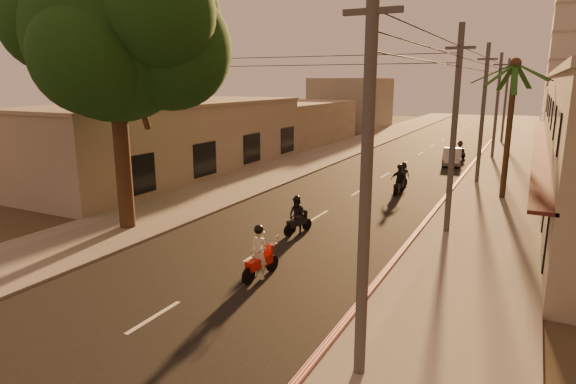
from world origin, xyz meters
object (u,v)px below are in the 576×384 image
scooter_red (260,255)px  scooter_far_b (460,151)px  scooter_mid_b (399,181)px  parked_car (452,157)px  broadleaf_tree (122,37)px  palm_tree (515,72)px  scooter_far_a (404,175)px  scooter_mid_a (297,216)px

scooter_red → scooter_far_b: (2.46, 29.97, -0.07)m
scooter_mid_b → parked_car: bearing=87.7°
broadleaf_tree → scooter_red: (7.90, -2.29, -7.63)m
palm_tree → parked_car: bearing=112.3°
scooter_red → scooter_far_a: 17.19m
scooter_red → scooter_mid_b: scooter_red is taller
scooter_mid_b → scooter_far_a: size_ratio=1.17×
scooter_mid_a → scooter_mid_b: scooter_mid_b is taller
palm_tree → parked_car: size_ratio=1.94×
scooter_far_a → parked_car: 9.90m
palm_tree → parked_car: 13.36m
scooter_mid_b → scooter_far_a: scooter_mid_b is taller
scooter_mid_b → scooter_far_b: (1.40, 15.21, -0.04)m
scooter_red → scooter_mid_b: size_ratio=1.05×
palm_tree → scooter_mid_a: size_ratio=4.64×
palm_tree → scooter_far_a: palm_tree is taller
scooter_mid_a → parked_car: 22.15m
scooter_far_a → scooter_far_b: 12.90m
palm_tree → scooter_mid_b: bearing=-166.2°
broadleaf_tree → scooter_far_a: (8.64, 14.89, -7.75)m
palm_tree → scooter_far_a: size_ratio=5.14×
broadleaf_tree → scooter_mid_a: size_ratio=6.85×
scooter_mid_b → scooter_far_b: bearing=88.2°
broadleaf_tree → parked_car: bearing=67.6°
scooter_red → scooter_mid_a: bearing=108.6°
broadleaf_tree → scooter_far_b: (10.36, 27.68, -7.70)m
broadleaf_tree → palm_tree: bearing=43.5°
broadleaf_tree → scooter_far_a: size_ratio=7.58×
palm_tree → scooter_far_b: (-4.25, 13.82, -6.37)m
scooter_mid_a → scooter_far_a: bearing=97.0°
scooter_red → scooter_mid_b: (1.06, 14.76, -0.03)m
broadleaf_tree → scooter_far_b: size_ratio=7.16×
scooter_red → scooter_mid_a: (-1.02, 5.05, -0.04)m
scooter_far_b → scooter_mid_b: bearing=-73.0°
palm_tree → scooter_red: 18.59m
scooter_red → scooter_far_b: scooter_red is taller
scooter_mid_a → scooter_far_b: 25.16m
scooter_far_a → scooter_mid_b: bearing=-103.5°
scooter_far_b → parked_car: (-0.18, -3.01, -0.11)m
scooter_mid_a → scooter_far_a: scooter_mid_a is taller
broadleaf_tree → palm_tree: broadleaf_tree is taller
scooter_far_b → parked_car: size_ratio=0.40×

